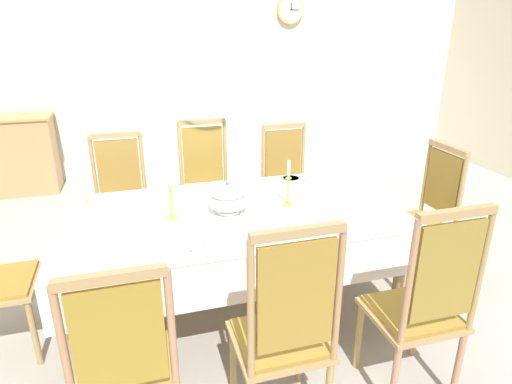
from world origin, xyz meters
The scene contains 20 objects.
ground centered at (0.00, 0.00, -0.02)m, with size 8.19×5.93×0.04m, color #A8A49C.
back_wall centered at (0.00, 3.00, 1.76)m, with size 8.19×0.08×3.52m, color silver.
dining_table centered at (0.00, -0.28, 0.68)m, with size 2.14×1.16×0.75m.
tablecloth centered at (0.00, -0.28, 0.69)m, with size 2.16×1.18×0.29m.
chair_south_a centered at (-0.70, -1.26, 0.55)m, with size 0.44×0.42×1.08m.
chair_north_a centered at (-0.70, 0.71, 0.55)m, with size 0.44×0.42×1.07m.
chair_south_b centered at (0.01, -1.27, 0.58)m, with size 0.44×0.42×1.16m.
chair_north_b centered at (0.01, 0.71, 0.57)m, with size 0.44×0.42×1.13m.
chair_south_c centered at (0.75, -1.26, 0.57)m, with size 0.44×0.42×1.14m.
chair_north_c centered at (0.75, 0.71, 0.54)m, with size 0.44×0.42×1.05m.
chair_head_east centered at (1.48, -0.28, 0.55)m, with size 0.42×0.44×1.08m.
soup_tureen centered at (-0.02, -0.28, 0.85)m, with size 0.26×0.26×0.21m.
candlestick_west centered at (-0.38, -0.28, 0.88)m, with size 0.07×0.07×0.32m.
candlestick_east centered at (0.38, -0.28, 0.87)m, with size 0.07×0.07×0.31m.
bowl_near_left centered at (-0.81, 0.13, 0.77)m, with size 0.14×0.14×0.03m.
bowl_near_right centered at (0.56, 0.14, 0.77)m, with size 0.15×0.15×0.04m.
bowl_far_left centered at (-0.30, -0.74, 0.77)m, with size 0.14×0.14×0.03m.
spoon_primary centered at (-0.91, 0.16, 0.76)m, with size 0.04×0.18×0.01m.
spoon_secondary centered at (0.66, 0.17, 0.76)m, with size 0.07×0.17×0.01m.
mounted_clock centered at (1.56, 2.93, 2.04)m, with size 0.35×0.06×0.35m.
Camera 1 is at (-0.59, -2.81, 1.90)m, focal length 30.86 mm.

